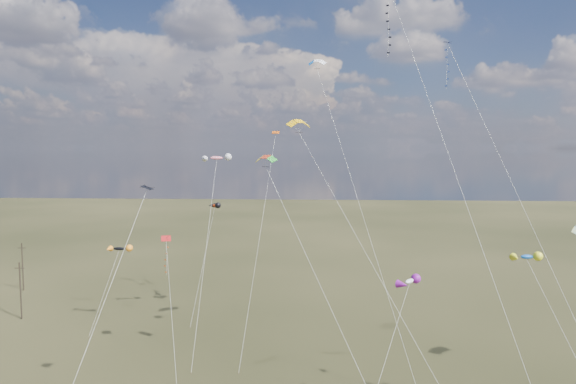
# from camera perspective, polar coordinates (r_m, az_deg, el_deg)

# --- Properties ---
(utility_pole_near) EXTENTS (1.40, 0.20, 8.00)m
(utility_pole_near) POSITION_cam_1_polar(r_m,az_deg,el_deg) (81.55, -27.59, -9.64)
(utility_pole_near) COLOR black
(utility_pole_near) RESTS_ON ground
(utility_pole_far) EXTENTS (1.40, 0.20, 8.00)m
(utility_pole_far) POSITION_cam_1_polar(r_m,az_deg,el_deg) (97.28, -27.40, -7.35)
(utility_pole_far) COLOR black
(utility_pole_far) RESTS_ON ground
(diamond_black_high) EXTENTS (10.59, 20.11, 38.98)m
(diamond_black_high) POSITION_cam_1_polar(r_m,az_deg,el_deg) (50.02, 12.01, 16.05)
(diamond_black_high) COLOR black
(diamond_black_high) RESTS_ON ground
(diamond_navy_tall) EXTENTS (10.52, 21.45, 35.25)m
(diamond_navy_tall) POSITION_cam_1_polar(r_m,az_deg,el_deg) (57.82, 18.32, 11.09)
(diamond_navy_tall) COLOR #090B46
(diamond_navy_tall) RESTS_ON ground
(diamond_black_mid) EXTENTS (4.33, 15.18, 20.61)m
(diamond_black_mid) POSITION_cam_1_polar(r_m,az_deg,el_deg) (42.48, -18.15, -7.09)
(diamond_black_mid) COLOR black
(diamond_black_mid) RESTS_ON ground
(diamond_red_low) EXTENTS (4.02, 8.96, 13.90)m
(diamond_red_low) POSITION_cam_1_polar(r_m,az_deg,el_deg) (59.59, -13.32, -7.40)
(diamond_red_low) COLOR #AE1819
(diamond_red_low) RESTS_ON ground
(diamond_orange_center) EXTENTS (3.34, 15.04, 26.00)m
(diamond_orange_center) POSITION_cam_1_polar(r_m,az_deg,el_deg) (62.92, -2.34, 0.43)
(diamond_orange_center) COLOR #E45208
(diamond_orange_center) RESTS_ON ground
(parafoil_yellow) EXTENTS (16.31, 19.66, 27.55)m
(parafoil_yellow) POSITION_cam_1_polar(r_m,az_deg,el_deg) (59.49, 1.27, 7.78)
(parafoil_yellow) COLOR #E5A809
(parafoil_yellow) RESTS_ON ground
(parafoil_blue_white) EXTENTS (11.03, 18.50, 34.60)m
(parafoil_blue_white) POSITION_cam_1_polar(r_m,az_deg,el_deg) (62.34, 3.33, 14.08)
(parafoil_blue_white) COLOR blue
(parafoil_blue_white) RESTS_ON ground
(parafoil_tricolor) EXTENTS (13.06, 15.48, 23.45)m
(parafoil_tricolor) POSITION_cam_1_polar(r_m,az_deg,el_deg) (51.58, -2.43, 3.78)
(parafoil_tricolor) COLOR yellow
(parafoil_tricolor) RESTS_ON ground
(novelty_black_orange) EXTENTS (3.75, 6.24, 10.84)m
(novelty_black_orange) POSITION_cam_1_polar(r_m,az_deg,el_deg) (73.02, -18.28, -6.02)
(novelty_black_orange) COLOR black
(novelty_black_orange) RESTS_ON ground
(novelty_orange_black) EXTENTS (3.01, 9.68, 15.97)m
(novelty_orange_black) POSITION_cam_1_polar(r_m,az_deg,el_deg) (75.50, -8.16, -1.54)
(novelty_orange_black) COLOR #E93A09
(novelty_orange_black) RESTS_ON ground
(novelty_white_purple) EXTENTS (6.22, 7.46, 13.13)m
(novelty_white_purple) POSITION_cam_1_polar(r_m,az_deg,el_deg) (44.46, 13.32, -9.69)
(novelty_white_purple) COLOR white
(novelty_white_purple) RESTS_ON ground
(novelty_redwhite_stripe) EXTENTS (3.51, 15.82, 23.05)m
(novelty_redwhite_stripe) POSITION_cam_1_polar(r_m,az_deg,el_deg) (67.69, -7.94, 3.70)
(novelty_redwhite_stripe) COLOR red
(novelty_redwhite_stripe) RESTS_ON ground
(novelty_blue_yellow) EXTENTS (5.18, 12.64, 15.25)m
(novelty_blue_yellow) POSITION_cam_1_polar(r_m,az_deg,el_deg) (46.84, 25.07, -6.67)
(novelty_blue_yellow) COLOR #1052B3
(novelty_blue_yellow) RESTS_ON ground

